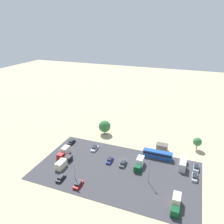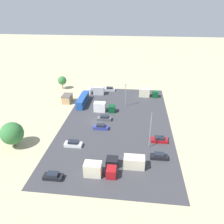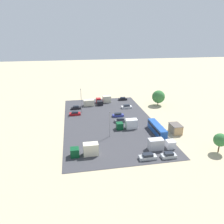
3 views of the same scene
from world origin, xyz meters
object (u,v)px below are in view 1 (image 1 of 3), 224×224
Objects in this scene: parked_car_3 at (195,177)px; parked_truck_4 at (64,152)px; parked_car_5 at (95,148)px; parked_truck_1 at (183,164)px; bus at (158,154)px; parked_car_2 at (123,164)px; parked_car_6 at (72,142)px; shed_building at (162,147)px; parked_truck_2 at (176,203)px; parked_car_7 at (61,178)px; parked_car_0 at (78,184)px; parked_truck_0 at (63,163)px; parked_car_4 at (110,160)px; parked_car_1 at (196,168)px; parked_truck_3 at (139,163)px.

parked_truck_4 is (51.79, 3.82, 0.80)m from parked_car_3.
parked_car_5 is 37.10m from parked_truck_1.
bus is 15.31m from parked_car_2.
parked_car_5 is at bearing 174.84° from parked_car_6.
shed_building is 31.95m from parked_truck_2.
parked_car_2 is 28.43m from parked_car_6.
parked_car_5 is at bearing -179.06° from parked_truck_1.
parked_car_2 is 1.08× the size of parked_car_7.
parked_car_0 is at bearing -39.86° from bus.
parked_car_7 is (30.44, 32.33, -0.80)m from shed_building.
parked_car_5 is 1.11× the size of parked_car_7.
parked_truck_4 is at bearing 102.50° from parked_car_6.
parked_car_6 is 16.95m from parked_truck_0.
parked_truck_4 reaches higher than parked_car_3.
shed_building is at bearing 133.65° from parked_car_3.
bus is 2.60× the size of parked_car_4.
parked_car_1 is 22.47m from parked_truck_2.
parked_car_3 reaches higher than parked_car_0.
parked_car_6 is (53.91, -5.74, -0.04)m from parked_car_3.
parked_truck_3 reaches higher than parked_truck_4.
parked_truck_1 reaches higher than parked_car_7.
parked_car_0 is 0.50× the size of parked_truck_0.
parked_car_1 is at bearing 80.41° from bus.
parked_truck_4 is at bearing -169.54° from parked_car_1.
parked_truck_0 is at bearing -7.65° from parked_truck_2.
parked_truck_3 is 1.05× the size of parked_truck_4.
parked_car_3 is 0.62× the size of parked_truck_2.
parked_car_1 is 0.52× the size of parked_truck_1.
parked_truck_3 is at bearing 35.87° from parked_car_7.
parked_truck_1 is (-39.84, -22.93, 0.83)m from parked_car_7.
parked_car_3 is 0.64× the size of parked_truck_3.
bus is 1.33× the size of parked_truck_0.
parked_car_0 is at bearing 101.37° from parked_car_5.
parked_car_2 is 0.60× the size of parked_truck_2.
parked_truck_2 reaches higher than parked_car_1.
bus reaches higher than parked_car_1.
parked_truck_1 is (-37.09, -0.61, 0.81)m from parked_car_5.
shed_building is at bearing 35.99° from parked_truck_0.
parked_car_2 is at bearing -174.83° from parked_truck_4.
parked_car_3 is at bearing -153.72° from parked_car_0.
parked_truck_2 reaches higher than parked_car_5.
parked_car_4 is 0.61× the size of parked_truck_3.
parked_car_3 is 1.04× the size of parked_car_4.
parked_car_4 is (-4.91, -16.99, -0.01)m from parked_car_0.
parked_truck_4 reaches higher than parked_car_1.
shed_building is at bearing -127.60° from parked_car_2.
parked_car_6 is 0.54× the size of parked_truck_1.
parked_car_6 is at bearing -54.95° from parked_car_0.
parked_car_3 reaches higher than parked_car_1.
parked_car_2 is (-10.62, -16.76, -0.01)m from parked_car_0.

